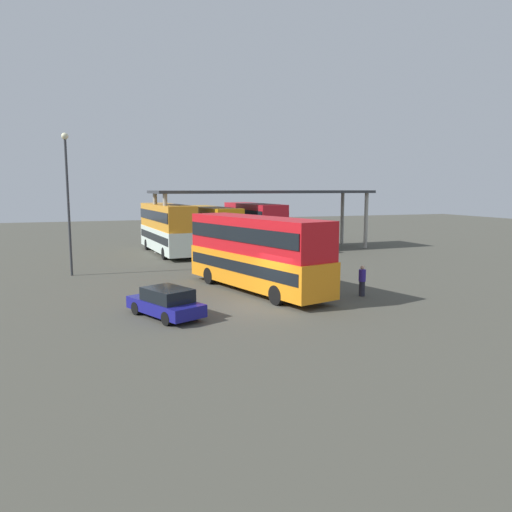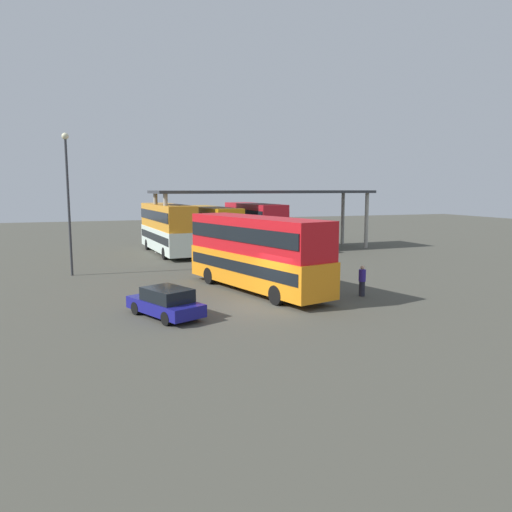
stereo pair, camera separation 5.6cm
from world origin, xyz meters
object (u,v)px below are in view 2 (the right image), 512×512
double_decker_main (256,251)px  parked_hatchback (166,302)px  pedestrian_waiting (362,281)px  double_decker_mid_row (211,227)px  double_decker_near_canopy (167,227)px  lamppost_tall (68,189)px  double_decker_far_right (254,224)px

double_decker_main → parked_hatchback: (-5.72, -4.06, -1.63)m
double_decker_main → parked_hatchback: bearing=109.7°
double_decker_main → pedestrian_waiting: 6.06m
double_decker_main → double_decker_mid_row: bearing=-22.1°
double_decker_main → double_decker_near_canopy: double_decker_near_canopy is taller
parked_hatchback → double_decker_near_canopy: 22.24m
double_decker_near_canopy → lamppost_tall: size_ratio=1.24×
parked_hatchback → double_decker_mid_row: bearing=-43.5°
double_decker_near_canopy → double_decker_mid_row: size_ratio=1.12×
parked_hatchback → double_decker_mid_row: 23.72m
double_decker_near_canopy → double_decker_mid_row: bearing=-87.7°
parked_hatchback → double_decker_mid_row: double_decker_mid_row is taller
double_decker_mid_row → double_decker_far_right: 4.12m
parked_hatchback → pedestrian_waiting: pedestrian_waiting is taller
double_decker_near_canopy → double_decker_mid_row: double_decker_near_canopy is taller
double_decker_main → double_decker_near_canopy: (-2.10, 17.82, 0.09)m
pedestrian_waiting → double_decker_main: bearing=132.9°
double_decker_main → lamppost_tall: (-9.94, 8.78, 3.42)m
double_decker_near_canopy → pedestrian_waiting: 22.17m
double_decker_near_canopy → double_decker_far_right: size_ratio=1.13×
double_decker_far_right → lamppost_tall: lamppost_tall is taller
double_decker_far_right → double_decker_mid_row: bearing=83.9°
double_decker_mid_row → lamppost_tall: lamppost_tall is taller
parked_hatchback → double_decker_far_right: bearing=-52.6°
double_decker_main → double_decker_mid_row: size_ratio=1.07×
parked_hatchback → lamppost_tall: lamppost_tall is taller
double_decker_main → lamppost_tall: bearing=32.9°
double_decker_mid_row → double_decker_far_right: bearing=-98.6°
double_decker_mid_row → lamppost_tall: 15.70m
parked_hatchback → pedestrian_waiting: 10.72m
lamppost_tall → double_decker_far_right: bearing=30.1°
double_decker_near_canopy → lamppost_tall: bearing=134.7°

